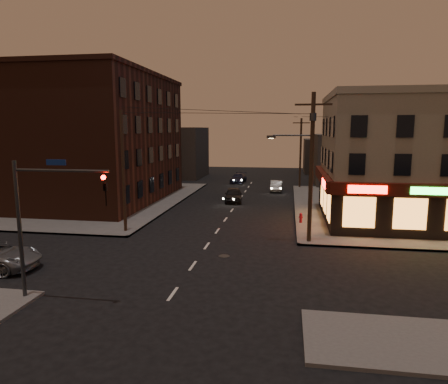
% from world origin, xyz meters
% --- Properties ---
extents(ground, '(120.00, 120.00, 0.00)m').
position_xyz_m(ground, '(0.00, 0.00, 0.00)').
color(ground, black).
rests_on(ground, ground).
extents(sidewalk_ne, '(24.00, 28.00, 0.15)m').
position_xyz_m(sidewalk_ne, '(18.00, 19.00, 0.07)').
color(sidewalk_ne, '#514F4C').
rests_on(sidewalk_ne, ground).
extents(sidewalk_nw, '(24.00, 28.00, 0.15)m').
position_xyz_m(sidewalk_nw, '(-18.00, 19.00, 0.07)').
color(sidewalk_nw, '#514F4C').
rests_on(sidewalk_nw, ground).
extents(pizza_building, '(15.85, 12.85, 10.50)m').
position_xyz_m(pizza_building, '(15.93, 13.43, 5.35)').
color(pizza_building, gray).
rests_on(pizza_building, sidewalk_ne).
extents(brick_apartment, '(12.00, 20.00, 13.00)m').
position_xyz_m(brick_apartment, '(-14.50, 19.00, 6.65)').
color(brick_apartment, '#432115').
rests_on(brick_apartment, sidewalk_nw).
extents(bg_building_ne_a, '(10.00, 12.00, 7.00)m').
position_xyz_m(bg_building_ne_a, '(14.00, 38.00, 3.50)').
color(bg_building_ne_a, '#3F3D3A').
rests_on(bg_building_ne_a, ground).
extents(bg_building_nw, '(9.00, 10.00, 8.00)m').
position_xyz_m(bg_building_nw, '(-13.00, 42.00, 4.00)').
color(bg_building_nw, '#3F3D3A').
rests_on(bg_building_nw, ground).
extents(bg_building_ne_b, '(8.00, 8.00, 6.00)m').
position_xyz_m(bg_building_ne_b, '(12.00, 52.00, 3.00)').
color(bg_building_ne_b, '#3F3D3A').
rests_on(bg_building_ne_b, ground).
extents(utility_pole_main, '(4.20, 0.44, 10.00)m').
position_xyz_m(utility_pole_main, '(6.68, 5.80, 5.76)').
color(utility_pole_main, '#382619').
rests_on(utility_pole_main, sidewalk_ne).
extents(utility_pole_far, '(0.26, 0.26, 9.00)m').
position_xyz_m(utility_pole_far, '(6.80, 32.00, 4.65)').
color(utility_pole_far, '#382619').
rests_on(utility_pole_far, sidewalk_ne).
extents(utility_pole_west, '(0.24, 0.24, 9.00)m').
position_xyz_m(utility_pole_west, '(-6.80, 6.50, 4.65)').
color(utility_pole_west, '#382619').
rests_on(utility_pole_west, sidewalk_nw).
extents(traffic_signal, '(4.49, 0.32, 6.47)m').
position_xyz_m(traffic_signal, '(-5.57, -5.60, 4.16)').
color(traffic_signal, '#333538').
rests_on(traffic_signal, ground).
extents(sedan_near, '(2.27, 4.60, 1.51)m').
position_xyz_m(sedan_near, '(-0.50, 20.66, 0.75)').
color(sedan_near, black).
rests_on(sedan_near, ground).
extents(sedan_mid, '(1.47, 4.06, 1.33)m').
position_xyz_m(sedan_mid, '(3.84, 28.79, 0.67)').
color(sedan_mid, '#63615C').
rests_on(sedan_mid, ground).
extents(sedan_far, '(2.20, 4.71, 1.33)m').
position_xyz_m(sedan_far, '(-1.89, 36.10, 0.66)').
color(sedan_far, '#181B31').
rests_on(sedan_far, ground).
extents(fire_hydrant, '(0.36, 0.36, 0.80)m').
position_xyz_m(fire_hydrant, '(6.40, 11.29, 0.58)').
color(fire_hydrant, maroon).
rests_on(fire_hydrant, sidewalk_ne).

